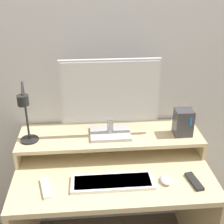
{
  "coord_description": "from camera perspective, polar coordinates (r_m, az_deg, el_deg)",
  "views": [
    {
      "loc": [
        -0.12,
        -1.1,
        1.75
      ],
      "look_at": [
        -0.0,
        0.36,
        1.04
      ],
      "focal_mm": 50.0,
      "sensor_mm": 36.0,
      "label": 1
    }
  ],
  "objects": [
    {
      "name": "router_dock",
      "position": [
        1.86,
        12.89,
        -1.84
      ],
      "size": [
        0.1,
        0.09,
        0.16
      ],
      "color": "#3D3D42",
      "rests_on": "monitor_shelf"
    },
    {
      "name": "keyboard",
      "position": [
        1.65,
        0.1,
        -12.69
      ],
      "size": [
        0.43,
        0.14,
        0.02
      ],
      "color": "white",
      "rests_on": "desk"
    },
    {
      "name": "monitor_shelf",
      "position": [
        1.87,
        -0.34,
        -4.47
      ],
      "size": [
        1.08,
        0.32,
        0.11
      ],
      "color": "beige",
      "rests_on": "desk"
    },
    {
      "name": "wall_back",
      "position": [
        1.87,
        -0.85,
        10.42
      ],
      "size": [
        6.0,
        0.05,
        2.5
      ],
      "color": "silver",
      "rests_on": "ground_plane"
    },
    {
      "name": "monitor",
      "position": [
        1.74,
        -0.39,
        2.76
      ],
      "size": [
        0.55,
        0.18,
        0.46
      ],
      "color": "#BCBCC1",
      "rests_on": "monitor_shelf"
    },
    {
      "name": "desk_lamp",
      "position": [
        1.68,
        -15.46,
        -0.75
      ],
      "size": [
        0.11,
        0.26,
        0.36
      ],
      "color": "black",
      "rests_on": "monitor_shelf"
    },
    {
      "name": "desk",
      "position": [
        1.91,
        0.11,
        -15.15
      ],
      "size": [
        1.08,
        0.66,
        0.71
      ],
      "color": "beige",
      "rests_on": "ground_plane"
    },
    {
      "name": "remote_secondary",
      "position": [
        1.71,
        14.79,
        -12.16
      ],
      "size": [
        0.07,
        0.15,
        0.02
      ],
      "color": "black",
      "rests_on": "desk"
    },
    {
      "name": "remote_control",
      "position": [
        1.65,
        -12.03,
        -13.44
      ],
      "size": [
        0.08,
        0.16,
        0.02
      ],
      "color": "white",
      "rests_on": "desk"
    },
    {
      "name": "mouse",
      "position": [
        1.68,
        9.83,
        -12.13
      ],
      "size": [
        0.06,
        0.09,
        0.03
      ],
      "color": "silver",
      "rests_on": "desk"
    }
  ]
}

